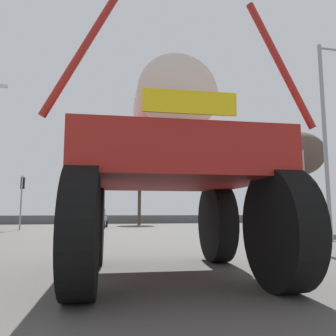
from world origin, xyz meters
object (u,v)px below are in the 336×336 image
at_px(traffic_signal_near_right, 301,177).
at_px(traffic_signal_far_left, 81,189).
at_px(oversize_sprayer, 168,174).
at_px(streetlight_near_right, 327,130).
at_px(bare_tree_right, 298,155).
at_px(bare_tree_far_center, 140,177).
at_px(sedan_ahead, 94,219).
at_px(traffic_signal_far_right, 22,190).

distance_m(traffic_signal_near_right, traffic_signal_far_left, 17.49).
distance_m(oversize_sprayer, streetlight_near_right, 11.23).
bearing_deg(streetlight_near_right, bare_tree_right, 67.29).
bearing_deg(bare_tree_far_center, traffic_signal_near_right, -84.02).
height_order(sedan_ahead, streetlight_near_right, streetlight_near_right).
bearing_deg(sedan_ahead, oversize_sprayer, -169.45).
relative_size(streetlight_near_right, bare_tree_right, 1.42).
bearing_deg(bare_tree_right, streetlight_near_right, -112.71).
distance_m(oversize_sprayer, traffic_signal_far_left, 19.32).
bearing_deg(bare_tree_right, sedan_ahead, 146.48).
height_order(traffic_signal_near_right, traffic_signal_far_right, traffic_signal_far_right).
bearing_deg(sedan_ahead, streetlight_near_right, -138.36).
distance_m(oversize_sprayer, traffic_signal_far_right, 20.27).
bearing_deg(bare_tree_far_center, traffic_signal_far_right, -139.07).
bearing_deg(sedan_ahead, traffic_signal_far_left, 156.96).
xyz_separation_m(sedan_ahead, bare_tree_far_center, (4.42, 6.50, 4.10)).
bearing_deg(traffic_signal_far_left, oversize_sprayer, -82.55).
bearing_deg(traffic_signal_far_right, traffic_signal_far_left, -0.04).
distance_m(sedan_ahead, traffic_signal_far_left, 3.04).
relative_size(oversize_sprayer, traffic_signal_far_right, 1.42).
xyz_separation_m(oversize_sprayer, streetlight_near_right, (8.77, 6.37, 2.93)).
height_order(oversize_sprayer, sedan_ahead, oversize_sprayer).
bearing_deg(traffic_signal_far_right, streetlight_near_right, -39.67).
height_order(oversize_sprayer, traffic_signal_near_right, oversize_sprayer).
xyz_separation_m(bare_tree_right, bare_tree_far_center, (-8.38, 14.98, -0.12)).
xyz_separation_m(sedan_ahead, streetlight_near_right, (10.25, -14.56, 4.26)).
bearing_deg(streetlight_near_right, bare_tree_far_center, 105.48).
height_order(traffic_signal_far_right, bare_tree_right, bare_tree_right).
relative_size(traffic_signal_far_left, bare_tree_right, 0.63).
relative_size(sedan_ahead, bare_tree_far_center, 0.68).
distance_m(streetlight_near_right, bare_tree_right, 6.59).
xyz_separation_m(traffic_signal_near_right, bare_tree_far_center, (-2.50, 23.87, 2.36)).
distance_m(traffic_signal_near_right, traffic_signal_far_right, 19.70).
relative_size(traffic_signal_far_left, traffic_signal_far_right, 1.05).
height_order(traffic_signal_near_right, bare_tree_far_center, bare_tree_far_center).
bearing_deg(streetlight_near_right, traffic_signal_far_right, 140.33).
relative_size(oversize_sprayer, traffic_signal_near_right, 1.63).
relative_size(traffic_signal_near_right, bare_tree_far_center, 0.54).
relative_size(traffic_signal_far_right, streetlight_near_right, 0.43).
relative_size(traffic_signal_far_right, bare_tree_right, 0.60).
relative_size(oversize_sprayer, sedan_ahead, 1.29).
bearing_deg(traffic_signal_far_right, sedan_ahead, 19.25).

